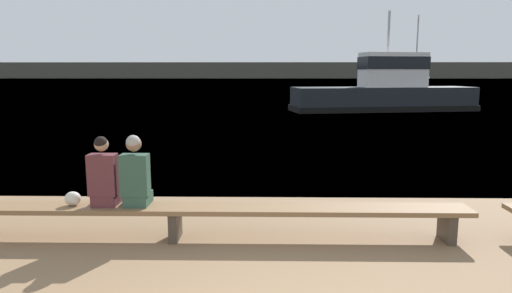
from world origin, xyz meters
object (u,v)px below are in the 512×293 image
object	(u,v)px
bench_main	(175,212)
tugboat_red	(385,93)
person_left	(104,177)
shopping_bag	(73,199)
moored_sailboat	(418,93)
person_right	(136,175)

from	to	relation	value
bench_main	tugboat_red	world-z (taller)	tugboat_red
bench_main	person_left	xyz separation A→B (m)	(-0.97, 0.01, 0.49)
bench_main	tugboat_red	distance (m)	23.12
person_left	shopping_bag	bearing A→B (deg)	179.51
bench_main	shopping_bag	distance (m)	1.43
bench_main	person_left	world-z (taller)	person_left
bench_main	moored_sailboat	bearing A→B (deg)	66.71
person_left	tugboat_red	bearing A→B (deg)	66.23
moored_sailboat	tugboat_red	bearing A→B (deg)	141.40
bench_main	person_left	bearing A→B (deg)	179.54
bench_main	person_right	size ratio (longest dim) A/B	8.14
person_left	shopping_bag	world-z (taller)	person_left
person_right	moored_sailboat	distance (m)	36.41
bench_main	person_right	xyz separation A→B (m)	(-0.53, 0.01, 0.52)
tugboat_red	person_left	bearing A→B (deg)	146.07
person_right	tugboat_red	distance (m)	23.30
tugboat_red	moored_sailboat	size ratio (longest dim) A/B	1.63
shopping_bag	person_left	bearing A→B (deg)	-0.49
bench_main	moored_sailboat	xyz separation A→B (m)	(14.31, 33.25, 0.10)
bench_main	person_right	distance (m)	0.74
person_right	moored_sailboat	xyz separation A→B (m)	(14.84, 33.24, -0.42)
shopping_bag	moored_sailboat	bearing A→B (deg)	64.66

